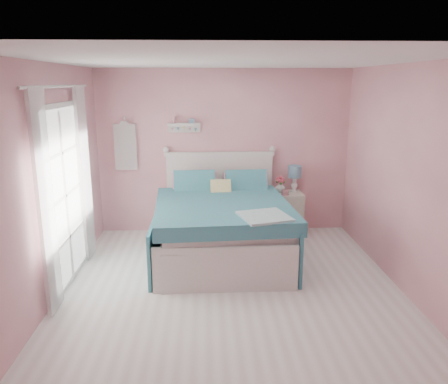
{
  "coord_description": "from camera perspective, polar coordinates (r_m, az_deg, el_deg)",
  "views": [
    {
      "loc": [
        -0.29,
        -4.68,
        2.38
      ],
      "look_at": [
        -0.04,
        1.2,
        0.9
      ],
      "focal_mm": 35.0,
      "sensor_mm": 36.0,
      "label": 1
    }
  ],
  "objects": [
    {
      "name": "roses",
      "position": [
        6.97,
        7.38,
        1.61
      ],
      "size": [
        0.14,
        0.11,
        0.12
      ],
      "color": "#DA4A61",
      "rests_on": "vase"
    },
    {
      "name": "room_shell",
      "position": [
        4.75,
        1.14,
        4.43
      ],
      "size": [
        4.5,
        4.5,
        4.5
      ],
      "color": "#BF7985",
      "rests_on": "floor"
    },
    {
      "name": "hanging_dress",
      "position": [
        7.04,
        -12.76,
        5.75
      ],
      "size": [
        0.34,
        0.03,
        0.72
      ],
      "primitive_type": "cube",
      "color": "white",
      "rests_on": "room_shell"
    },
    {
      "name": "vase",
      "position": [
        7.0,
        7.36,
        0.65
      ],
      "size": [
        0.2,
        0.2,
        0.17
      ],
      "primitive_type": "imported",
      "rotation": [
        0.0,
        0.0,
        0.22
      ],
      "color": "silver",
      "rests_on": "nightstand"
    },
    {
      "name": "curtain_near",
      "position": [
        4.78,
        -22.24,
        -1.54
      ],
      "size": [
        0.04,
        0.4,
        2.32
      ],
      "primitive_type": "cube",
      "color": "white",
      "rests_on": "floor"
    },
    {
      "name": "bed",
      "position": [
        6.12,
        -0.26,
        -4.52
      ],
      "size": [
        1.89,
        2.31,
        1.31
      ],
      "rotation": [
        0.0,
        0.0,
        0.07
      ],
      "color": "silver",
      "rests_on": "floor"
    },
    {
      "name": "table_lamp",
      "position": [
        7.05,
        9.21,
        2.4
      ],
      "size": [
        0.21,
        0.21,
        0.42
      ],
      "color": "white",
      "rests_on": "nightstand"
    },
    {
      "name": "teacup",
      "position": [
        6.86,
        8.0,
        -0.04
      ],
      "size": [
        0.12,
        0.12,
        0.08
      ],
      "primitive_type": "imported",
      "rotation": [
        0.0,
        0.0,
        0.15
      ],
      "color": "pink",
      "rests_on": "nightstand"
    },
    {
      "name": "french_door",
      "position": [
        5.5,
        -20.09,
        -0.52
      ],
      "size": [
        0.04,
        1.32,
        2.16
      ],
      "color": "silver",
      "rests_on": "floor"
    },
    {
      "name": "wall_shelf",
      "position": [
        6.91,
        -5.26,
        8.67
      ],
      "size": [
        0.5,
        0.15,
        0.25
      ],
      "color": "silver",
      "rests_on": "room_shell"
    },
    {
      "name": "floor",
      "position": [
        5.26,
        1.06,
        -12.84
      ],
      "size": [
        4.5,
        4.5,
        0.0
      ],
      "primitive_type": "plane",
      "color": "silver",
      "rests_on": "ground"
    },
    {
      "name": "nightstand",
      "position": [
        7.1,
        8.2,
        -2.74
      ],
      "size": [
        0.47,
        0.46,
        0.68
      ],
      "color": "beige",
      "rests_on": "floor"
    },
    {
      "name": "curtain_far",
      "position": [
        6.16,
        -17.7,
        2.18
      ],
      "size": [
        0.04,
        0.4,
        2.32
      ],
      "primitive_type": "cube",
      "color": "white",
      "rests_on": "floor"
    }
  ]
}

